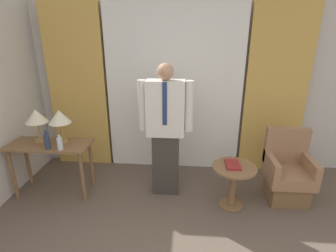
{
  "coord_description": "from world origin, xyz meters",
  "views": [
    {
      "loc": [
        0.22,
        -1.02,
        2.16
      ],
      "look_at": [
        -0.02,
        2.01,
        1.05
      ],
      "focal_mm": 28.0,
      "sensor_mm": 36.0,
      "label": 1
    }
  ],
  "objects_px": {
    "table_lamp_right": "(60,118)",
    "book": "(233,165)",
    "bottle_near_edge": "(60,144)",
    "side_table": "(233,180)",
    "bottle_by_lamp": "(47,141)",
    "table_lamp_left": "(36,117)",
    "desk": "(51,153)",
    "person": "(166,127)",
    "armchair": "(287,174)"
  },
  "relations": [
    {
      "from": "desk",
      "to": "table_lamp_left",
      "type": "relative_size",
      "value": 2.39
    },
    {
      "from": "bottle_by_lamp",
      "to": "book",
      "type": "bearing_deg",
      "value": 0.83
    },
    {
      "from": "table_lamp_left",
      "to": "bottle_near_edge",
      "type": "bearing_deg",
      "value": -30.42
    },
    {
      "from": "desk",
      "to": "book",
      "type": "relative_size",
      "value": 4.14
    },
    {
      "from": "bottle_near_edge",
      "to": "person",
      "type": "bearing_deg",
      "value": 12.3
    },
    {
      "from": "table_lamp_left",
      "to": "armchair",
      "type": "bearing_deg",
      "value": 0.75
    },
    {
      "from": "bottle_near_edge",
      "to": "person",
      "type": "xyz_separation_m",
      "value": [
        1.31,
        0.29,
        0.15
      ]
    },
    {
      "from": "person",
      "to": "book",
      "type": "relative_size",
      "value": 6.92
    },
    {
      "from": "desk",
      "to": "book",
      "type": "bearing_deg",
      "value": -2.79
    },
    {
      "from": "bottle_near_edge",
      "to": "book",
      "type": "bearing_deg",
      "value": 1.16
    },
    {
      "from": "book",
      "to": "table_lamp_right",
      "type": "bearing_deg",
      "value": 175.26
    },
    {
      "from": "armchair",
      "to": "bottle_near_edge",
      "type": "bearing_deg",
      "value": -174.68
    },
    {
      "from": "desk",
      "to": "person",
      "type": "distance_m",
      "value": 1.6
    },
    {
      "from": "bottle_by_lamp",
      "to": "side_table",
      "type": "height_order",
      "value": "bottle_by_lamp"
    },
    {
      "from": "side_table",
      "to": "desk",
      "type": "bearing_deg",
      "value": 176.7
    },
    {
      "from": "bottle_by_lamp",
      "to": "book",
      "type": "relative_size",
      "value": 0.97
    },
    {
      "from": "table_lamp_left",
      "to": "bottle_by_lamp",
      "type": "relative_size",
      "value": 1.78
    },
    {
      "from": "bottle_by_lamp",
      "to": "armchair",
      "type": "height_order",
      "value": "bottle_by_lamp"
    },
    {
      "from": "bottle_by_lamp",
      "to": "person",
      "type": "bearing_deg",
      "value": 10.56
    },
    {
      "from": "person",
      "to": "side_table",
      "type": "height_order",
      "value": "person"
    },
    {
      "from": "table_lamp_left",
      "to": "side_table",
      "type": "bearing_deg",
      "value": -4.63
    },
    {
      "from": "bottle_by_lamp",
      "to": "book",
      "type": "distance_m",
      "value": 2.35
    },
    {
      "from": "bottle_near_edge",
      "to": "table_lamp_right",
      "type": "bearing_deg",
      "value": 108.24
    },
    {
      "from": "armchair",
      "to": "table_lamp_right",
      "type": "bearing_deg",
      "value": -179.17
    },
    {
      "from": "table_lamp_right",
      "to": "bottle_near_edge",
      "type": "distance_m",
      "value": 0.36
    },
    {
      "from": "table_lamp_right",
      "to": "book",
      "type": "distance_m",
      "value": 2.31
    },
    {
      "from": "table_lamp_right",
      "to": "side_table",
      "type": "distance_m",
      "value": 2.38
    },
    {
      "from": "desk",
      "to": "bottle_near_edge",
      "type": "xyz_separation_m",
      "value": [
        0.23,
        -0.16,
        0.22
      ]
    },
    {
      "from": "bottle_near_edge",
      "to": "armchair",
      "type": "relative_size",
      "value": 0.21
    },
    {
      "from": "person",
      "to": "side_table",
      "type": "distance_m",
      "value": 1.09
    },
    {
      "from": "bottle_near_edge",
      "to": "bottle_by_lamp",
      "type": "xyz_separation_m",
      "value": [
        -0.17,
        0.01,
        0.02
      ]
    },
    {
      "from": "side_table",
      "to": "bottle_by_lamp",
      "type": "bearing_deg",
      "value": -179.73
    },
    {
      "from": "table_lamp_right",
      "to": "bottle_near_edge",
      "type": "bearing_deg",
      "value": -71.76
    },
    {
      "from": "table_lamp_right",
      "to": "side_table",
      "type": "height_order",
      "value": "table_lamp_right"
    },
    {
      "from": "desk",
      "to": "table_lamp_left",
      "type": "height_order",
      "value": "table_lamp_left"
    },
    {
      "from": "side_table",
      "to": "book",
      "type": "xyz_separation_m",
      "value": [
        -0.02,
        0.02,
        0.2
      ]
    },
    {
      "from": "bottle_by_lamp",
      "to": "bottle_near_edge",
      "type": "bearing_deg",
      "value": -3.48
    },
    {
      "from": "table_lamp_left",
      "to": "bottle_by_lamp",
      "type": "xyz_separation_m",
      "value": [
        0.23,
        -0.22,
        -0.24
      ]
    },
    {
      "from": "table_lamp_left",
      "to": "book",
      "type": "height_order",
      "value": "table_lamp_left"
    },
    {
      "from": "desk",
      "to": "armchair",
      "type": "height_order",
      "value": "armchair"
    },
    {
      "from": "table_lamp_right",
      "to": "table_lamp_left",
      "type": "bearing_deg",
      "value": 180.0
    },
    {
      "from": "armchair",
      "to": "person",
      "type": "bearing_deg",
      "value": 179.58
    },
    {
      "from": "bottle_by_lamp",
      "to": "armchair",
      "type": "relative_size",
      "value": 0.27
    },
    {
      "from": "bottle_near_edge",
      "to": "book",
      "type": "height_order",
      "value": "bottle_near_edge"
    },
    {
      "from": "side_table",
      "to": "table_lamp_right",
      "type": "bearing_deg",
      "value": 174.73
    },
    {
      "from": "table_lamp_left",
      "to": "bottle_near_edge",
      "type": "distance_m",
      "value": 0.53
    },
    {
      "from": "table_lamp_right",
      "to": "armchair",
      "type": "height_order",
      "value": "table_lamp_right"
    },
    {
      "from": "side_table",
      "to": "book",
      "type": "bearing_deg",
      "value": 131.53
    },
    {
      "from": "desk",
      "to": "person",
      "type": "xyz_separation_m",
      "value": [
        1.55,
        0.13,
        0.37
      ]
    },
    {
      "from": "side_table",
      "to": "book",
      "type": "distance_m",
      "value": 0.2
    }
  ]
}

